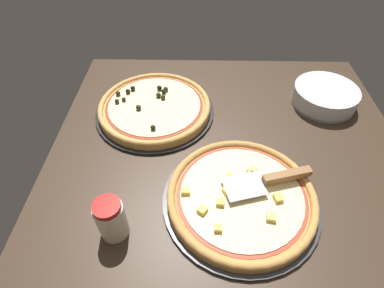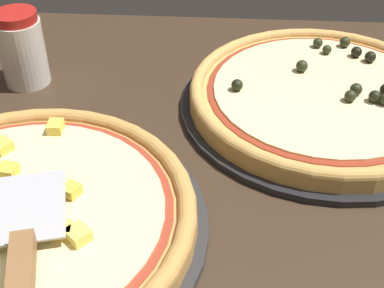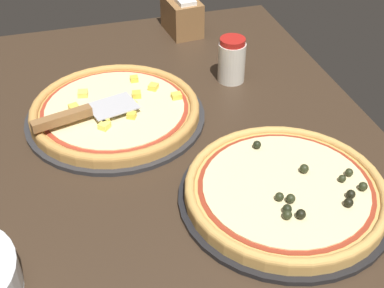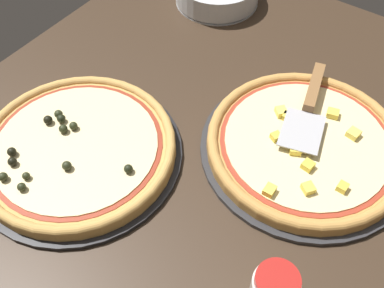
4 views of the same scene
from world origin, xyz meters
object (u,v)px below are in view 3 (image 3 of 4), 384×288
Objects in this scene: napkin_holder at (182,15)px; pizza_back at (286,189)px; parmesan_shaker at (232,60)px; serving_spatula at (75,115)px; pizza_front at (115,110)px.

pizza_back is at bearing -0.18° from napkin_holder.
napkin_holder reaches higher than pizza_back.
parmesan_shaker is at bearing 173.72° from pizza_back.
serving_spatula is 55.83cm from napkin_holder.
pizza_back is 1.59× the size of serving_spatula.
pizza_front is 2.71× the size of napkin_holder.
napkin_holder reaches higher than pizza_front.
serving_spatula is at bearing -72.16° from parmesan_shaker.
serving_spatula is (3.89, -9.14, 2.81)cm from pizza_front.
parmesan_shaker is 30.48cm from napkin_holder.
pizza_front is 47.33cm from napkin_holder.
pizza_back is at bearing 48.19° from serving_spatula.
pizza_back is 3.28× the size of parmesan_shaker.
serving_spatula is 42.24cm from parmesan_shaker.
parmesan_shaker reaches higher than pizza_back.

